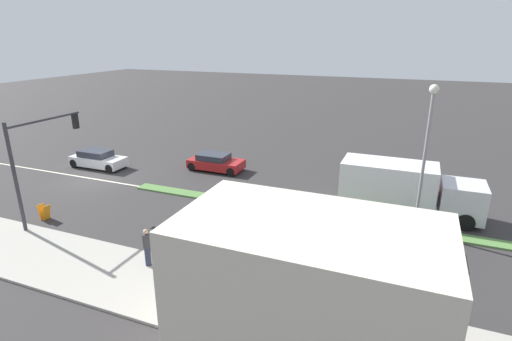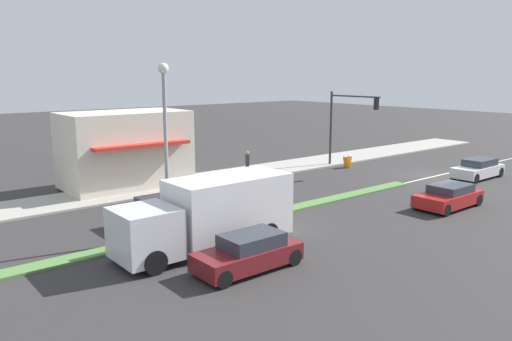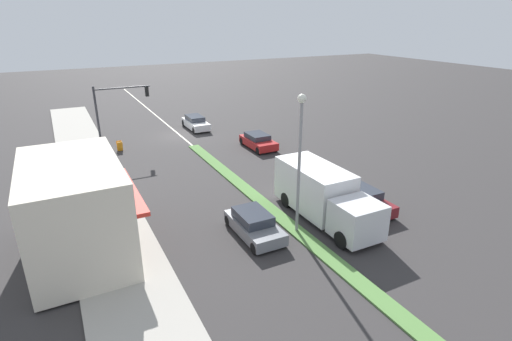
{
  "view_description": "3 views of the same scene",
  "coord_description": "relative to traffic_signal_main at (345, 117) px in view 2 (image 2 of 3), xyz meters",
  "views": [
    {
      "loc": [
        20.17,
        20.44,
        9.58
      ],
      "look_at": [
        0.33,
        12.4,
        2.32
      ],
      "focal_mm": 28.0,
      "sensor_mm": 36.0,
      "label": 1
    },
    {
      "loc": [
        -18.51,
        31.27,
        7.02
      ],
      "look_at": [
        1.94,
        14.59,
        1.9
      ],
      "focal_mm": 35.0,
      "sensor_mm": 36.0,
      "label": 2
    },
    {
      "loc": [
        10.66,
        36.96,
        10.93
      ],
      "look_at": [
        -0.07,
        16.13,
        1.84
      ],
      "focal_mm": 28.0,
      "sensor_mm": 36.0,
      "label": 3
    }
  ],
  "objects": [
    {
      "name": "warning_aframe_sign",
      "position": [
        -0.06,
        -0.32,
        -3.47
      ],
      "size": [
        0.45,
        0.53,
        0.84
      ],
      "color": "orange",
      "rests_on": "ground"
    },
    {
      "name": "van_white",
      "position": [
        -8.32,
        -4.19,
        -3.25
      ],
      "size": [
        1.73,
        4.27,
        1.33
      ],
      "color": "silver",
      "rests_on": "ground"
    },
    {
      "name": "building_corner_store",
      "position": [
        4.36,
        15.58,
        -1.46
      ],
      "size": [
        4.97,
        7.49,
        4.63
      ],
      "color": "beige",
      "rests_on": "sidewalk_right"
    },
    {
      "name": "lane_marking_center",
      "position": [
        -6.12,
        -2.56,
        -3.9
      ],
      "size": [
        0.16,
        60.0,
        0.01
      ],
      "primitive_type": "cube",
      "color": "beige",
      "rests_on": "ground"
    },
    {
      "name": "sedan_maroon",
      "position": [
        -11.12,
        18.04,
        -3.26
      ],
      "size": [
        1.74,
        4.03,
        1.34
      ],
      "color": "maroon",
      "rests_on": "ground"
    },
    {
      "name": "suv_grey",
      "position": [
        -3.92,
        17.75,
        -3.28
      ],
      "size": [
        1.83,
        4.01,
        1.29
      ],
      "color": "slate",
      "rests_on": "ground"
    },
    {
      "name": "traffic_signal_main",
      "position": [
        0.0,
        0.0,
        0.0
      ],
      "size": [
        4.59,
        0.34,
        5.6
      ],
      "color": "#333338",
      "rests_on": "sidewalk_right"
    },
    {
      "name": "delivery_truck",
      "position": [
        -8.32,
        17.76,
        -2.43
      ],
      "size": [
        2.44,
        7.5,
        2.87
      ],
      "color": "silver",
      "rests_on": "ground"
    },
    {
      "name": "sidewalk_right",
      "position": [
        2.88,
        15.94,
        -3.84
      ],
      "size": [
        4.0,
        73.0,
        0.12
      ],
      "primitive_type": "cube",
      "color": "#A8A399",
      "rests_on": "ground"
    },
    {
      "name": "median_strip",
      "position": [
        -6.12,
        24.44,
        -3.85
      ],
      "size": [
        0.9,
        46.0,
        0.1
      ],
      "primitive_type": "cube",
      "color": "#568442",
      "rests_on": "ground"
    },
    {
      "name": "street_lamp",
      "position": [
        -6.12,
        18.51,
        0.88
      ],
      "size": [
        0.44,
        0.44,
        7.37
      ],
      "color": "gray",
      "rests_on": "median_strip"
    },
    {
      "name": "hatchback_red",
      "position": [
        -11.12,
        4.43,
        -3.29
      ],
      "size": [
        1.9,
        4.04,
        1.25
      ],
      "color": "#AD1E1E",
      "rests_on": "ground"
    },
    {
      "name": "pedestrian",
      "position": [
        1.81,
        7.89,
        -2.87
      ],
      "size": [
        0.34,
        0.34,
        1.72
      ],
      "color": "#282D42",
      "rests_on": "sidewalk_right"
    },
    {
      "name": "ground_plane",
      "position": [
        -6.12,
        15.44,
        -3.9
      ],
      "size": [
        160.0,
        160.0,
        0.0
      ],
      "primitive_type": "plane",
      "color": "#333030"
    }
  ]
}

